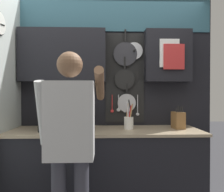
% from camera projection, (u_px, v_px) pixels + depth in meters
% --- Properties ---
extents(base_cabinet_counter, '(2.12, 0.60, 0.93)m').
position_uv_depth(base_cabinet_counter, '(106.00, 171.00, 2.25)').
color(base_cabinet_counter, black).
rests_on(base_cabinet_counter, ground_plane).
extents(back_wall_unit, '(2.69, 0.23, 2.54)m').
position_uv_depth(back_wall_unit, '(105.00, 79.00, 2.51)').
color(back_wall_unit, black).
rests_on(back_wall_unit, ground_plane).
extents(microwave, '(0.46, 0.38, 0.30)m').
position_uv_depth(microwave, '(64.00, 116.00, 2.26)').
color(microwave, black).
rests_on(microwave, base_cabinet_counter).
extents(knife_block, '(0.13, 0.16, 0.27)m').
position_uv_depth(knife_block, '(178.00, 120.00, 2.30)').
color(knife_block, brown).
rests_on(knife_block, base_cabinet_counter).
extents(utensil_crock, '(0.11, 0.11, 0.34)m').
position_uv_depth(utensil_crock, '(129.00, 122.00, 2.28)').
color(utensil_crock, white).
rests_on(utensil_crock, base_cabinet_counter).
extents(person, '(0.54, 0.62, 1.67)m').
position_uv_depth(person, '(71.00, 136.00, 1.60)').
color(person, '#383842').
rests_on(person, ground_plane).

